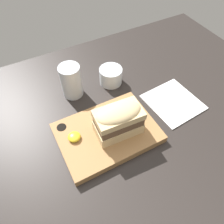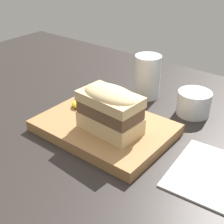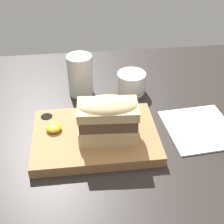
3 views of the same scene
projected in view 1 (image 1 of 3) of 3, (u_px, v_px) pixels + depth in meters
dining_table at (98, 149)px, 65.92cm from camera, size 150.74×103.03×2.00cm
serving_board at (107, 133)px, 66.81cm from camera, size 29.50×21.14×2.57cm
sandwich at (118, 120)px, 61.55cm from camera, size 13.88×8.55×10.22cm
mustard_dollop at (74, 137)px, 63.52cm from camera, size 3.76×3.76×1.50cm
water_glass at (72, 83)px, 75.02cm from camera, size 7.20×7.20×11.92cm
wine_glass at (111, 76)px, 80.55cm from camera, size 8.39×8.39×6.09cm
napkin at (173, 102)px, 76.09cm from camera, size 17.79×18.51×0.40cm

